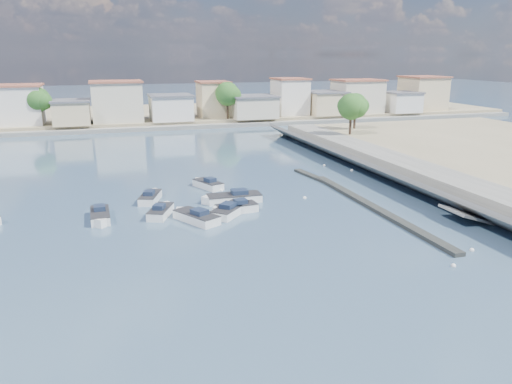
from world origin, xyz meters
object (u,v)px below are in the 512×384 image
motorboat_g (100,217)px  motorboat_d (234,209)px  motorboat_e (151,197)px  motorboat_a (195,217)px  motorboat_b (161,212)px  motorboat_f (207,184)px  motorboat_h (231,210)px  motorboat_c (231,198)px

motorboat_g → motorboat_d: bearing=-5.9°
motorboat_e → motorboat_a: bearing=-67.9°
motorboat_d → motorboat_e: size_ratio=1.00×
motorboat_b → motorboat_a: bearing=-43.3°
motorboat_a → motorboat_f: bearing=72.8°
motorboat_h → motorboat_e: bearing=135.8°
motorboat_a → motorboat_f: size_ratio=1.14×
motorboat_b → motorboat_d: (6.97, -1.22, -0.00)m
motorboat_g → motorboat_h: same height
motorboat_e → motorboat_g: bearing=-134.5°
motorboat_b → motorboat_c: same height
motorboat_a → motorboat_d: bearing=18.4°
motorboat_d → motorboat_g: bearing=174.1°
motorboat_g → motorboat_h: bearing=-7.4°
motorboat_b → motorboat_f: (6.34, 8.90, 0.00)m
motorboat_e → motorboat_f: same height
motorboat_d → motorboat_e: bearing=138.5°
motorboat_d → motorboat_f: same height
motorboat_c → motorboat_g: same height
motorboat_g → motorboat_f: bearing=36.4°
motorboat_a → motorboat_h: 3.97m
motorboat_c → motorboat_e: same height
motorboat_b → motorboat_d: 7.07m
motorboat_g → motorboat_h: 12.31m
motorboat_f → motorboat_h: size_ratio=0.93×
motorboat_f → motorboat_h: same height
motorboat_e → motorboat_g: same height
motorboat_a → motorboat_g: bearing=162.2°
motorboat_e → motorboat_g: size_ratio=0.93×
motorboat_a → motorboat_c: (4.80, 4.98, 0.00)m
motorboat_d → motorboat_f: 10.13m
motorboat_d → motorboat_g: size_ratio=0.93×
motorboat_b → motorboat_g: bearing=179.2°
motorboat_c → motorboat_f: 6.64m
motorboat_h → motorboat_a: bearing=-163.9°
motorboat_c → motorboat_f: same height
motorboat_c → motorboat_g: (-13.20, -2.29, 0.00)m
motorboat_a → motorboat_c: bearing=46.0°
motorboat_c → motorboat_d: same height
motorboat_c → motorboat_h: same height
motorboat_b → motorboat_c: (7.57, 2.37, 0.00)m
motorboat_d → motorboat_g: same height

